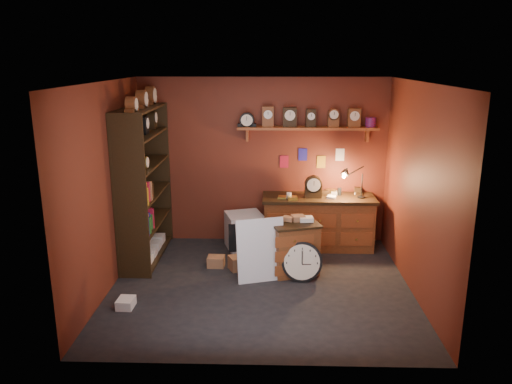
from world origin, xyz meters
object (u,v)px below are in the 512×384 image
(workbench, at_px, (318,219))
(low_cabinet, at_px, (294,245))
(big_round_clock, at_px, (302,262))
(shelving_unit, at_px, (142,178))

(workbench, height_order, low_cabinet, workbench)
(workbench, distance_m, big_round_clock, 1.34)
(shelving_unit, height_order, workbench, shelving_unit)
(low_cabinet, bearing_deg, big_round_clock, -87.17)
(low_cabinet, xyz_separation_m, big_round_clock, (0.10, -0.29, -0.13))
(shelving_unit, relative_size, low_cabinet, 3.06)
(big_round_clock, bearing_deg, shelving_unit, 161.54)
(shelving_unit, height_order, low_cabinet, shelving_unit)
(shelving_unit, distance_m, low_cabinet, 2.46)
(low_cabinet, height_order, big_round_clock, low_cabinet)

